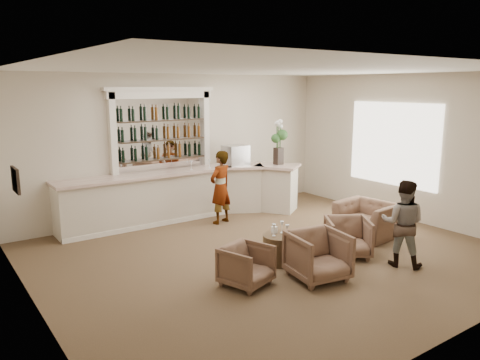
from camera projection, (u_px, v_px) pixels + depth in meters
name	position (u px, v px, depth m)	size (l,w,h in m)	color
ground	(273.00, 254.00, 8.54)	(8.00, 8.00, 0.00)	brown
room_shell	(257.00, 123.00, 8.74)	(8.04, 7.02, 3.32)	beige
bar_counter	(185.00, 195.00, 10.73)	(5.72, 1.80, 1.14)	beige
back_bar_alcove	(162.00, 131.00, 10.59)	(2.64, 0.25, 3.00)	white
cocktail_table	(280.00, 249.00, 8.10)	(0.61, 0.61, 0.50)	#45321E
sommelier	(220.00, 187.00, 10.36)	(0.60, 0.39, 1.63)	gray
guest	(403.00, 223.00, 7.89)	(0.72, 0.56, 1.49)	gray
armchair_left	(246.00, 265.00, 7.17)	(0.68, 0.70, 0.63)	brown
armchair_center	(318.00, 256.00, 7.38)	(0.83, 0.85, 0.77)	brown
armchair_right	(348.00, 237.00, 8.41)	(0.75, 0.77, 0.70)	brown
armchair_far	(367.00, 220.00, 9.50)	(1.09, 0.95, 0.71)	brown
espresso_machine	(236.00, 155.00, 11.28)	(0.55, 0.46, 0.48)	#B8B9BD
flower_vase	(279.00, 139.00, 11.32)	(0.29, 0.29, 1.09)	black
wine_glass_bar_left	(210.00, 164.00, 10.89)	(0.07, 0.07, 0.21)	white
wine_glass_bar_right	(191.00, 165.00, 10.68)	(0.07, 0.07, 0.21)	white
wine_glass_tbl_a	(274.00, 230.00, 7.99)	(0.07, 0.07, 0.21)	white
wine_glass_tbl_b	(282.00, 227.00, 8.15)	(0.07, 0.07, 0.21)	white
wine_glass_tbl_c	(287.00, 231.00, 7.95)	(0.07, 0.07, 0.21)	white
napkin_holder	(274.00, 230.00, 8.14)	(0.08, 0.08, 0.12)	white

